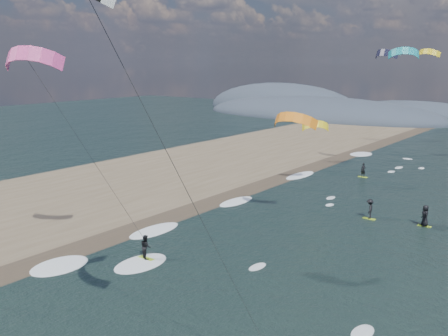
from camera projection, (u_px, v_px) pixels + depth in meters
The scene contains 8 objects.
sand_strip at pixel (9, 215), 44.94m from camera, with size 26.00×240.00×0.00m, color brown.
wet_sand_strip at pixel (93, 244), 37.75m from camera, with size 3.00×240.00×0.00m, color #382D23.
coastal_hills at pixel (314, 113), 133.04m from camera, with size 80.00×41.00×15.00m.
kitesurfer_near_a at pixel (116, 61), 16.54m from camera, with size 7.97×9.42×17.49m.
kitesurfer_near_b at pixel (64, 123), 30.97m from camera, with size 7.13×8.83×14.99m.
far_kitesurfers at pixel (386, 203), 45.38m from camera, with size 12.36×15.88×1.84m.
bg_kite_field at pixel (428, 84), 64.51m from camera, with size 15.42×66.64×9.24m.
shoreline_surf at pixel (150, 231), 40.71m from camera, with size 2.40×79.40×0.11m.
Camera 1 is at (17.71, -12.14, 13.57)m, focal length 40.00 mm.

